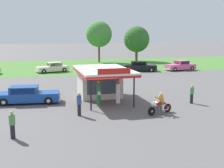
{
  "coord_description": "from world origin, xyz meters",
  "views": [
    {
      "loc": [
        -4.59,
        -21.09,
        5.75
      ],
      "look_at": [
        1.8,
        2.44,
        1.4
      ],
      "focal_mm": 45.33,
      "sensor_mm": 36.0,
      "label": 1
    }
  ],
  "objects_px": {
    "gas_pump_offside": "(118,93)",
    "bystander_strolling_foreground": "(12,124)",
    "bystander_chatting_near_pumps": "(192,94)",
    "gas_pump_nearside": "(99,94)",
    "featured_classic_sedan": "(27,95)",
    "parked_car_back_row_far_left": "(139,67)",
    "bystander_leaning_by_kiosk": "(79,103)",
    "motorcycle_with_rider": "(160,105)",
    "parked_car_second_row_spare": "(53,68)",
    "parked_car_back_row_right": "(180,66)"
  },
  "relations": [
    {
      "from": "motorcycle_with_rider",
      "to": "bystander_chatting_near_pumps",
      "type": "distance_m",
      "value": 4.43
    },
    {
      "from": "gas_pump_nearside",
      "to": "bystander_strolling_foreground",
      "type": "height_order",
      "value": "gas_pump_nearside"
    },
    {
      "from": "parked_car_second_row_spare",
      "to": "gas_pump_offside",
      "type": "bearing_deg",
      "value": -79.66
    },
    {
      "from": "motorcycle_with_rider",
      "to": "featured_classic_sedan",
      "type": "height_order",
      "value": "motorcycle_with_rider"
    },
    {
      "from": "featured_classic_sedan",
      "to": "bystander_chatting_near_pumps",
      "type": "bearing_deg",
      "value": -15.63
    },
    {
      "from": "gas_pump_offside",
      "to": "bystander_leaning_by_kiosk",
      "type": "relative_size",
      "value": 1.17
    },
    {
      "from": "bystander_chatting_near_pumps",
      "to": "gas_pump_nearside",
      "type": "bearing_deg",
      "value": 169.97
    },
    {
      "from": "gas_pump_nearside",
      "to": "gas_pump_offside",
      "type": "relative_size",
      "value": 1.04
    },
    {
      "from": "gas_pump_nearside",
      "to": "parked_car_back_row_right",
      "type": "distance_m",
      "value": 25.44
    },
    {
      "from": "featured_classic_sedan",
      "to": "parked_car_back_row_right",
      "type": "height_order",
      "value": "parked_car_back_row_right"
    },
    {
      "from": "parked_car_back_row_right",
      "to": "bystander_strolling_foreground",
      "type": "distance_m",
      "value": 34.04
    },
    {
      "from": "gas_pump_nearside",
      "to": "featured_classic_sedan",
      "type": "relative_size",
      "value": 0.37
    },
    {
      "from": "bystander_strolling_foreground",
      "to": "bystander_leaning_by_kiosk",
      "type": "distance_m",
      "value": 5.46
    },
    {
      "from": "featured_classic_sedan",
      "to": "parked_car_back_row_right",
      "type": "relative_size",
      "value": 1.07
    },
    {
      "from": "featured_classic_sedan",
      "to": "parked_car_back_row_far_left",
      "type": "distance_m",
      "value": 23.47
    },
    {
      "from": "gas_pump_offside",
      "to": "parked_car_back_row_far_left",
      "type": "height_order",
      "value": "gas_pump_offside"
    },
    {
      "from": "motorcycle_with_rider",
      "to": "bystander_leaning_by_kiosk",
      "type": "height_order",
      "value": "bystander_leaning_by_kiosk"
    },
    {
      "from": "bystander_leaning_by_kiosk",
      "to": "featured_classic_sedan",
      "type": "bearing_deg",
      "value": 126.82
    },
    {
      "from": "gas_pump_nearside",
      "to": "bystander_strolling_foreground",
      "type": "xyz_separation_m",
      "value": [
        -6.22,
        -5.96,
        -0.11
      ]
    },
    {
      "from": "parked_car_back_row_right",
      "to": "bystander_leaning_by_kiosk",
      "type": "xyz_separation_m",
      "value": [
        -19.43,
        -21.03,
        0.2
      ]
    },
    {
      "from": "parked_car_back_row_far_left",
      "to": "bystander_strolling_foreground",
      "type": "distance_m",
      "value": 30.33
    },
    {
      "from": "featured_classic_sedan",
      "to": "bystander_strolling_foreground",
      "type": "relative_size",
      "value": 3.46
    },
    {
      "from": "gas_pump_offside",
      "to": "bystander_chatting_near_pumps",
      "type": "height_order",
      "value": "gas_pump_offside"
    },
    {
      "from": "parked_car_second_row_spare",
      "to": "parked_car_back_row_far_left",
      "type": "bearing_deg",
      "value": -10.68
    },
    {
      "from": "gas_pump_offside",
      "to": "bystander_strolling_foreground",
      "type": "height_order",
      "value": "gas_pump_offside"
    },
    {
      "from": "gas_pump_nearside",
      "to": "parked_car_second_row_spare",
      "type": "distance_m",
      "value": 21.78
    },
    {
      "from": "parked_car_back_row_right",
      "to": "gas_pump_offside",
      "type": "bearing_deg",
      "value": -130.54
    },
    {
      "from": "gas_pump_offside",
      "to": "bystander_leaning_by_kiosk",
      "type": "xyz_separation_m",
      "value": [
        -3.6,
        -2.51,
        -0.01
      ]
    },
    {
      "from": "motorcycle_with_rider",
      "to": "bystander_strolling_foreground",
      "type": "relative_size",
      "value": 1.34
    },
    {
      "from": "gas_pump_offside",
      "to": "motorcycle_with_rider",
      "type": "bearing_deg",
      "value": -58.47
    },
    {
      "from": "parked_car_back_row_right",
      "to": "bystander_chatting_near_pumps",
      "type": "relative_size",
      "value": 3.29
    },
    {
      "from": "bystander_strolling_foreground",
      "to": "bystander_leaning_by_kiosk",
      "type": "relative_size",
      "value": 0.94
    },
    {
      "from": "parked_car_second_row_spare",
      "to": "parked_car_back_row_far_left",
      "type": "height_order",
      "value": "parked_car_back_row_far_left"
    },
    {
      "from": "motorcycle_with_rider",
      "to": "parked_car_back_row_far_left",
      "type": "distance_m",
      "value": 23.76
    },
    {
      "from": "motorcycle_with_rider",
      "to": "parked_car_second_row_spare",
      "type": "height_order",
      "value": "motorcycle_with_rider"
    },
    {
      "from": "parked_car_back_row_far_left",
      "to": "featured_classic_sedan",
      "type": "bearing_deg",
      "value": -134.19
    },
    {
      "from": "gas_pump_offside",
      "to": "bystander_strolling_foreground",
      "type": "relative_size",
      "value": 1.25
    },
    {
      "from": "bystander_strolling_foreground",
      "to": "gas_pump_offside",
      "type": "bearing_deg",
      "value": 37.24
    },
    {
      "from": "parked_car_second_row_spare",
      "to": "parked_car_back_row_far_left",
      "type": "xyz_separation_m",
      "value": [
        13.06,
        -2.46,
        0.03
      ]
    },
    {
      "from": "gas_pump_nearside",
      "to": "parked_car_back_row_right",
      "type": "bearing_deg",
      "value": 46.69
    },
    {
      "from": "motorcycle_with_rider",
      "to": "featured_classic_sedan",
      "type": "distance_m",
      "value": 11.11
    },
    {
      "from": "parked_car_back_row_far_left",
      "to": "parked_car_second_row_spare",
      "type": "bearing_deg",
      "value": 169.32
    },
    {
      "from": "parked_car_second_row_spare",
      "to": "bystander_leaning_by_kiosk",
      "type": "height_order",
      "value": "bystander_leaning_by_kiosk"
    },
    {
      "from": "featured_classic_sedan",
      "to": "bystander_strolling_foreground",
      "type": "xyz_separation_m",
      "value": [
        -0.59,
        -8.32,
        0.17
      ]
    },
    {
      "from": "gas_pump_nearside",
      "to": "parked_car_back_row_right",
      "type": "xyz_separation_m",
      "value": [
        17.45,
        18.51,
        -0.25
      ]
    },
    {
      "from": "bystander_chatting_near_pumps",
      "to": "bystander_leaning_by_kiosk",
      "type": "bearing_deg",
      "value": -173.1
    },
    {
      "from": "bystander_chatting_near_pumps",
      "to": "bystander_strolling_foreground",
      "type": "distance_m",
      "value": 14.6
    },
    {
      "from": "gas_pump_offside",
      "to": "bystander_chatting_near_pumps",
      "type": "xyz_separation_m",
      "value": [
        6.02,
        -1.35,
        -0.09
      ]
    },
    {
      "from": "gas_pump_offside",
      "to": "motorcycle_with_rider",
      "type": "xyz_separation_m",
      "value": [
        2.17,
        -3.53,
        -0.26
      ]
    },
    {
      "from": "gas_pump_nearside",
      "to": "bystander_leaning_by_kiosk",
      "type": "height_order",
      "value": "gas_pump_nearside"
    }
  ]
}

